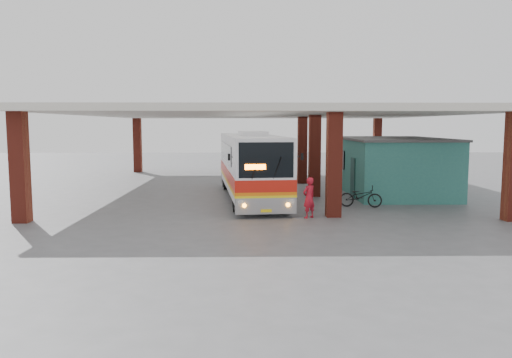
{
  "coord_description": "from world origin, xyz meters",
  "views": [
    {
      "loc": [
        -0.59,
        -23.56,
        3.84
      ],
      "look_at": [
        -0.19,
        0.0,
        1.26
      ],
      "focal_mm": 35.0,
      "sensor_mm": 36.0,
      "label": 1
    }
  ],
  "objects_px": {
    "red_chair": "(341,181)",
    "motorcycle": "(361,196)",
    "coach_bus": "(251,165)",
    "pedestrian": "(309,198)"
  },
  "relations": [
    {
      "from": "pedestrian",
      "to": "red_chair",
      "type": "xyz_separation_m",
      "value": [
        3.15,
        9.79,
        -0.45
      ]
    },
    {
      "from": "motorcycle",
      "to": "red_chair",
      "type": "xyz_separation_m",
      "value": [
        0.39,
        7.08,
        -0.12
      ]
    },
    {
      "from": "coach_bus",
      "to": "pedestrian",
      "type": "bearing_deg",
      "value": -73.25
    },
    {
      "from": "motorcycle",
      "to": "coach_bus",
      "type": "bearing_deg",
      "value": 72.31
    },
    {
      "from": "motorcycle",
      "to": "pedestrian",
      "type": "xyz_separation_m",
      "value": [
        -2.76,
        -2.71,
        0.33
      ]
    },
    {
      "from": "pedestrian",
      "to": "red_chair",
      "type": "relative_size",
      "value": 1.98
    },
    {
      "from": "red_chair",
      "to": "motorcycle",
      "type": "bearing_deg",
      "value": -117.47
    },
    {
      "from": "pedestrian",
      "to": "coach_bus",
      "type": "bearing_deg",
      "value": -105.25
    },
    {
      "from": "red_chair",
      "to": "coach_bus",
      "type": "bearing_deg",
      "value": -167.87
    },
    {
      "from": "coach_bus",
      "to": "pedestrian",
      "type": "relative_size",
      "value": 7.24
    }
  ]
}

